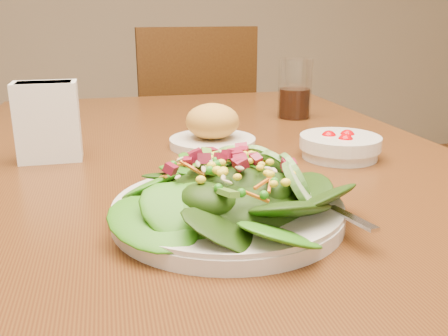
# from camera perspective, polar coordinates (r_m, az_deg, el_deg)

# --- Properties ---
(dining_table) EXTENTS (0.90, 1.40, 0.75)m
(dining_table) POSITION_cam_1_polar(r_m,az_deg,el_deg) (0.89, -1.57, -5.31)
(dining_table) COLOR #522E12
(dining_table) RESTS_ON ground_plane
(chair_far) EXTENTS (0.47, 0.47, 0.95)m
(chair_far) POSITION_cam_1_polar(r_m,az_deg,el_deg) (1.92, -3.80, 2.51)
(chair_far) COLOR #39220B
(chair_far) RESTS_ON ground_plane
(salad_plate) EXTENTS (0.28, 0.28, 0.08)m
(salad_plate) POSITION_cam_1_polar(r_m,az_deg,el_deg) (0.60, 1.34, -3.23)
(salad_plate) COLOR silver
(salad_plate) RESTS_ON dining_table
(bread_plate) EXTENTS (0.16, 0.16, 0.08)m
(bread_plate) POSITION_cam_1_polar(r_m,az_deg,el_deg) (0.93, -1.33, 4.45)
(bread_plate) COLOR silver
(bread_plate) RESTS_ON dining_table
(tomato_bowl) EXTENTS (0.14, 0.14, 0.05)m
(tomato_bowl) POSITION_cam_1_polar(r_m,az_deg,el_deg) (0.89, 13.10, 2.47)
(tomato_bowl) COLOR silver
(tomato_bowl) RESTS_ON dining_table
(drinking_glass) EXTENTS (0.08, 0.08, 0.14)m
(drinking_glass) POSITION_cam_1_polar(r_m,az_deg,el_deg) (1.21, 8.09, 8.50)
(drinking_glass) COLOR silver
(drinking_glass) RESTS_ON dining_table
(napkin_holder) EXTENTS (0.10, 0.06, 0.13)m
(napkin_holder) POSITION_cam_1_polar(r_m,az_deg,el_deg) (0.89, -19.51, 5.24)
(napkin_holder) COLOR white
(napkin_holder) RESTS_ON dining_table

